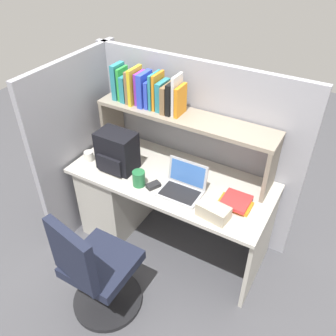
{
  "coord_description": "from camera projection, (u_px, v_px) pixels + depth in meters",
  "views": [
    {
      "loc": [
        1.07,
        -1.89,
        2.45
      ],
      "look_at": [
        0.0,
        -0.05,
        0.85
      ],
      "focal_mm": 37.91,
      "sensor_mm": 36.0,
      "label": 1
    }
  ],
  "objects": [
    {
      "name": "snack_canister",
      "position": [
        139.0,
        178.0,
        2.66
      ],
      "size": [
        0.1,
        0.1,
        0.12
      ],
      "primitive_type": "cylinder",
      "color": "#26723F",
      "rests_on": "desk"
    },
    {
      "name": "reference_books_on_shelf",
      "position": [
        148.0,
        91.0,
        2.69
      ],
      "size": [
        0.6,
        0.18,
        0.3
      ],
      "color": "teal",
      "rests_on": "overhead_hutch"
    },
    {
      "name": "overhead_hutch",
      "position": [
        184.0,
        127.0,
        2.7
      ],
      "size": [
        1.44,
        0.28,
        0.45
      ],
      "color": "gray",
      "rests_on": "desk"
    },
    {
      "name": "computer_mouse",
      "position": [
        153.0,
        185.0,
        2.67
      ],
      "size": [
        0.1,
        0.12,
        0.03
      ],
      "primitive_type": "cube",
      "rotation": [
        0.0,
        0.0,
        -0.45
      ],
      "color": "#262628",
      "rests_on": "desk"
    },
    {
      "name": "laptop",
      "position": [
        183.0,
        186.0,
        2.61
      ],
      "size": [
        0.31,
        0.25,
        0.22
      ],
      "color": "#B7BABF",
      "rests_on": "desk"
    },
    {
      "name": "cubicle_partition_left",
      "position": [
        83.0,
        145.0,
        3.05
      ],
      "size": [
        0.05,
        1.06,
        1.55
      ],
      "primitive_type": "cube",
      "color": "#9E9EA8",
      "rests_on": "ground_plane"
    },
    {
      "name": "paper_cup",
      "position": [
        89.0,
        156.0,
        2.93
      ],
      "size": [
        0.08,
        0.08,
        0.08
      ],
      "primitive_type": "cylinder",
      "color": "white",
      "rests_on": "desk"
    },
    {
      "name": "ground_plane",
      "position": [
        171.0,
        240.0,
        3.21
      ],
      "size": [
        8.0,
        8.0,
        0.0
      ],
      "primitive_type": "plane",
      "color": "#4C4C51"
    },
    {
      "name": "backpack",
      "position": [
        117.0,
        152.0,
        2.78
      ],
      "size": [
        0.3,
        0.22,
        0.32
      ],
      "color": "black",
      "rests_on": "desk"
    },
    {
      "name": "desk_book_stack",
      "position": [
        235.0,
        202.0,
        2.5
      ],
      "size": [
        0.23,
        0.2,
        0.05
      ],
      "color": "orange",
      "rests_on": "desk"
    },
    {
      "name": "office_chair",
      "position": [
        97.0,
        274.0,
        2.45
      ],
      "size": [
        0.52,
        0.52,
        0.93
      ],
      "rotation": [
        0.0,
        0.0,
        2.95
      ],
      "color": "black",
      "rests_on": "ground_plane"
    },
    {
      "name": "desk",
      "position": [
        133.0,
        192.0,
        3.12
      ],
      "size": [
        1.6,
        0.7,
        0.73
      ],
      "color": "beige",
      "rests_on": "ground_plane"
    },
    {
      "name": "cubicle_partition_rear",
      "position": [
        193.0,
        149.0,
        3.01
      ],
      "size": [
        1.84,
        0.05,
        1.55
      ],
      "primitive_type": "cube",
      "color": "#9E9EA8",
      "rests_on": "ground_plane"
    },
    {
      "name": "tissue_box",
      "position": [
        213.0,
        211.0,
        2.39
      ],
      "size": [
        0.23,
        0.15,
        0.1
      ],
      "primitive_type": "cube",
      "rotation": [
        0.0,
        0.0,
        -0.14
      ],
      "color": "#BFB299",
      "rests_on": "desk"
    }
  ]
}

